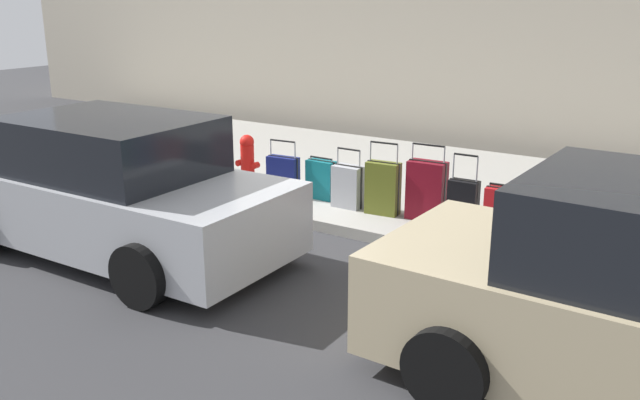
{
  "coord_description": "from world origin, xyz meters",
  "views": [
    {
      "loc": [
        -5.32,
        6.79,
        2.87
      ],
      "look_at": [
        -1.25,
        0.54,
        0.62
      ],
      "focal_mm": 38.37,
      "sensor_mm": 36.0,
      "label": 1
    }
  ],
  "objects_px": {
    "suitcase_silver_6": "(348,186)",
    "fire_hydrant": "(247,160)",
    "suitcase_maroon_4": "(427,190)",
    "suitcase_teal_0": "(608,226)",
    "suitcase_navy_8": "(283,176)",
    "suitcase_teal_7": "(321,180)",
    "parked_car_silver_1": "(114,190)",
    "bollard_post": "(210,155)",
    "suitcase_navy_1": "(555,222)",
    "suitcase_black_3": "(463,205)",
    "suitcase_red_2": "(506,213)",
    "suitcase_olive_5": "(383,188)"
  },
  "relations": [
    {
      "from": "suitcase_silver_6",
      "to": "fire_hydrant",
      "type": "relative_size",
      "value": 1.03
    },
    {
      "from": "suitcase_maroon_4",
      "to": "suitcase_silver_6",
      "type": "relative_size",
      "value": 1.21
    },
    {
      "from": "suitcase_teal_0",
      "to": "suitcase_silver_6",
      "type": "relative_size",
      "value": 1.12
    },
    {
      "from": "suitcase_silver_6",
      "to": "suitcase_navy_8",
      "type": "distance_m",
      "value": 1.05
    },
    {
      "from": "suitcase_teal_7",
      "to": "fire_hydrant",
      "type": "height_order",
      "value": "fire_hydrant"
    },
    {
      "from": "suitcase_navy_8",
      "to": "parked_car_silver_1",
      "type": "distance_m",
      "value": 2.62
    },
    {
      "from": "suitcase_teal_7",
      "to": "bollard_post",
      "type": "relative_size",
      "value": 0.69
    },
    {
      "from": "suitcase_navy_1",
      "to": "suitcase_teal_0",
      "type": "bearing_deg",
      "value": 178.81
    },
    {
      "from": "suitcase_teal_0",
      "to": "suitcase_black_3",
      "type": "xyz_separation_m",
      "value": [
        1.64,
        0.03,
        -0.03
      ]
    },
    {
      "from": "suitcase_silver_6",
      "to": "fire_hydrant",
      "type": "distance_m",
      "value": 1.76
    },
    {
      "from": "suitcase_red_2",
      "to": "suitcase_black_3",
      "type": "height_order",
      "value": "suitcase_black_3"
    },
    {
      "from": "suitcase_navy_8",
      "to": "suitcase_olive_5",
      "type": "bearing_deg",
      "value": -179.75
    },
    {
      "from": "fire_hydrant",
      "to": "parked_car_silver_1",
      "type": "distance_m",
      "value": 2.64
    },
    {
      "from": "suitcase_silver_6",
      "to": "fire_hydrant",
      "type": "bearing_deg",
      "value": -1.8
    },
    {
      "from": "suitcase_teal_7",
      "to": "parked_car_silver_1",
      "type": "height_order",
      "value": "parked_car_silver_1"
    },
    {
      "from": "suitcase_navy_1",
      "to": "suitcase_black_3",
      "type": "distance_m",
      "value": 1.09
    },
    {
      "from": "suitcase_silver_6",
      "to": "parked_car_silver_1",
      "type": "distance_m",
      "value": 3.02
    },
    {
      "from": "suitcase_silver_6",
      "to": "parked_car_silver_1",
      "type": "xyz_separation_m",
      "value": [
        1.57,
        2.57,
        0.32
      ]
    },
    {
      "from": "parked_car_silver_1",
      "to": "suitcase_black_3",
      "type": "bearing_deg",
      "value": -141.19
    },
    {
      "from": "suitcase_teal_0",
      "to": "suitcase_red_2",
      "type": "xyz_separation_m",
      "value": [
        1.11,
        0.04,
        -0.04
      ]
    },
    {
      "from": "fire_hydrant",
      "to": "suitcase_teal_7",
      "type": "bearing_deg",
      "value": -176.6
    },
    {
      "from": "suitcase_silver_6",
      "to": "suitcase_red_2",
      "type": "bearing_deg",
      "value": 179.52
    },
    {
      "from": "bollard_post",
      "to": "suitcase_maroon_4",
      "type": "bearing_deg",
      "value": -176.93
    },
    {
      "from": "suitcase_teal_0",
      "to": "suitcase_olive_5",
      "type": "height_order",
      "value": "suitcase_olive_5"
    },
    {
      "from": "suitcase_maroon_4",
      "to": "suitcase_navy_8",
      "type": "relative_size",
      "value": 1.22
    },
    {
      "from": "bollard_post",
      "to": "parked_car_silver_1",
      "type": "relative_size",
      "value": 0.2
    },
    {
      "from": "parked_car_silver_1",
      "to": "suitcase_maroon_4",
      "type": "bearing_deg",
      "value": -134.97
    },
    {
      "from": "suitcase_black_3",
      "to": "suitcase_navy_8",
      "type": "bearing_deg",
      "value": 0.18
    },
    {
      "from": "suitcase_navy_8",
      "to": "bollard_post",
      "type": "xyz_separation_m",
      "value": [
        1.28,
        0.08,
        0.16
      ]
    },
    {
      "from": "suitcase_black_3",
      "to": "suitcase_silver_6",
      "type": "height_order",
      "value": "suitcase_black_3"
    },
    {
      "from": "suitcase_olive_5",
      "to": "suitcase_navy_8",
      "type": "relative_size",
      "value": 1.19
    },
    {
      "from": "parked_car_silver_1",
      "to": "suitcase_teal_0",
      "type": "bearing_deg",
      "value": -151.74
    },
    {
      "from": "suitcase_red_2",
      "to": "parked_car_silver_1",
      "type": "xyz_separation_m",
      "value": [
        3.71,
        2.55,
        0.31
      ]
    },
    {
      "from": "suitcase_navy_1",
      "to": "suitcase_navy_8",
      "type": "relative_size",
      "value": 0.75
    },
    {
      "from": "suitcase_silver_6",
      "to": "bollard_post",
      "type": "relative_size",
      "value": 0.92
    },
    {
      "from": "suitcase_olive_5",
      "to": "bollard_post",
      "type": "bearing_deg",
      "value": 1.64
    },
    {
      "from": "suitcase_silver_6",
      "to": "bollard_post",
      "type": "xyz_separation_m",
      "value": [
        2.34,
        0.09,
        0.15
      ]
    },
    {
      "from": "suitcase_olive_5",
      "to": "suitcase_navy_8",
      "type": "height_order",
      "value": "suitcase_olive_5"
    },
    {
      "from": "suitcase_teal_0",
      "to": "suitcase_black_3",
      "type": "height_order",
      "value": "suitcase_black_3"
    },
    {
      "from": "suitcase_black_3",
      "to": "suitcase_maroon_4",
      "type": "xyz_separation_m",
      "value": [
        0.52,
        -0.1,
        0.07
      ]
    },
    {
      "from": "suitcase_black_3",
      "to": "suitcase_red_2",
      "type": "bearing_deg",
      "value": 179.3
    },
    {
      "from": "suitcase_teal_0",
      "to": "fire_hydrant",
      "type": "relative_size",
      "value": 1.16
    },
    {
      "from": "suitcase_teal_0",
      "to": "suitcase_navy_1",
      "type": "bearing_deg",
      "value": -1.19
    },
    {
      "from": "suitcase_maroon_4",
      "to": "suitcase_teal_7",
      "type": "height_order",
      "value": "suitcase_maroon_4"
    },
    {
      "from": "suitcase_olive_5",
      "to": "fire_hydrant",
      "type": "height_order",
      "value": "suitcase_olive_5"
    },
    {
      "from": "suitcase_navy_1",
      "to": "bollard_post",
      "type": "xyz_separation_m",
      "value": [
        5.03,
        0.13,
        0.16
      ]
    },
    {
      "from": "suitcase_silver_6",
      "to": "suitcase_teal_7",
      "type": "height_order",
      "value": "suitcase_silver_6"
    },
    {
      "from": "suitcase_olive_5",
      "to": "suitcase_silver_6",
      "type": "height_order",
      "value": "suitcase_olive_5"
    },
    {
      "from": "suitcase_red_2",
      "to": "suitcase_maroon_4",
      "type": "xyz_separation_m",
      "value": [
        1.06,
        -0.11,
        0.08
      ]
    },
    {
      "from": "suitcase_maroon_4",
      "to": "suitcase_teal_7",
      "type": "xyz_separation_m",
      "value": [
        1.6,
        -0.04,
        -0.1
      ]
    }
  ]
}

